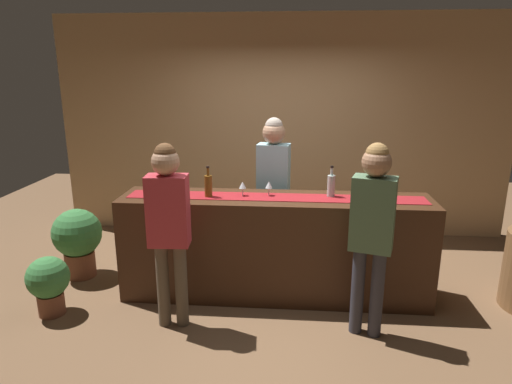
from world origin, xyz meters
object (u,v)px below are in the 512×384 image
customer_browsing (168,218)px  wine_glass_near_customer (269,185)px  wine_bottle_amber (208,186)px  potted_plant_tall (78,238)px  wine_glass_mid_counter (243,185)px  bartender (273,178)px  customer_sipping (372,221)px  wine_bottle_clear (331,185)px  potted_plant_small (48,282)px

customer_browsing → wine_glass_near_customer: bearing=37.1°
wine_bottle_amber → potted_plant_tall: 1.68m
customer_browsing → wine_bottle_amber: bearing=65.7°
wine_bottle_amber → potted_plant_tall: wine_bottle_amber is taller
wine_glass_mid_counter → wine_glass_near_customer: bearing=6.0°
wine_bottle_amber → wine_glass_near_customer: 0.58m
wine_glass_mid_counter → customer_browsing: customer_browsing is taller
bartender → customer_sipping: size_ratio=1.04×
wine_bottle_amber → wine_glass_mid_counter: bearing=10.3°
wine_bottle_clear → potted_plant_small: bearing=-166.4°
wine_bottle_amber → customer_browsing: bearing=-111.0°
wine_bottle_clear → potted_plant_tall: bearing=176.4°
wine_glass_near_customer → wine_bottle_amber: bearing=-171.6°
wine_bottle_amber → potted_plant_tall: bearing=169.7°
bartender → customer_browsing: size_ratio=1.05×
wine_bottle_clear → potted_plant_tall: wine_bottle_clear is taller
wine_bottle_amber → wine_glass_mid_counter: wine_bottle_amber is taller
wine_bottle_amber → potted_plant_small: size_ratio=0.54×
wine_glass_near_customer → potted_plant_small: size_ratio=0.26×
bartender → customer_browsing: (-0.82, -1.21, -0.06)m
wine_glass_near_customer → customer_sipping: size_ratio=0.09×
bartender → customer_sipping: bearing=133.6°
wine_bottle_clear → bartender: bartender is taller
customer_sipping → potted_plant_small: (-2.86, 0.08, -0.70)m
wine_bottle_amber → bartender: bearing=46.1°
wine_glass_mid_counter → customer_sipping: (1.13, -0.65, -0.10)m
wine_glass_near_customer → customer_sipping: customer_sipping is taller
bartender → wine_bottle_clear: bearing=146.9°
customer_sipping → customer_browsing: 1.68m
wine_bottle_clear → wine_glass_near_customer: 0.60m
wine_glass_mid_counter → potted_plant_small: (-1.73, -0.58, -0.80)m
wine_glass_near_customer → potted_plant_small: (-1.98, -0.60, -0.80)m
wine_bottle_clear → customer_browsing: size_ratio=0.19×
wine_glass_near_customer → potted_plant_tall: size_ratio=0.19×
wine_glass_mid_counter → potted_plant_small: bearing=-161.6°
wine_bottle_clear → potted_plant_small: wine_bottle_clear is taller
wine_bottle_clear → wine_bottle_amber: 1.17m
customer_sipping → potted_plant_tall: (-2.95, 0.87, -0.58)m
wine_bottle_clear → potted_plant_small: 2.77m
customer_browsing → customer_sipping: bearing=-3.2°
bartender → customer_browsing: bartender is taller
wine_glass_near_customer → customer_sipping: bearing=-37.9°
customer_browsing → potted_plant_small: (-1.18, 0.08, -0.68)m
bartender → wine_glass_mid_counter: bearing=72.5°
potted_plant_small → bartender: bearing=29.5°
customer_sipping → potted_plant_tall: customer_sipping is taller
customer_sipping → wine_glass_near_customer: bearing=158.6°
bartender → potted_plant_tall: 2.22m
customer_sipping → potted_plant_small: 2.94m
wine_glass_mid_counter → bartender: (0.27, 0.56, -0.06)m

